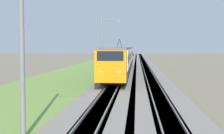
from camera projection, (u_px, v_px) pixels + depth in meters
The scene contains 8 objects.
ballast_main at pixel (124, 69), 55.71m from camera, with size 240.00×4.40×0.30m.
ballast_adjacent at pixel (146, 69), 55.39m from camera, with size 240.00×4.40×0.30m.
track_main at pixel (124, 69), 55.71m from camera, with size 240.00×1.57×0.45m.
track_adjacent at pixel (146, 69), 55.39m from camera, with size 240.00×1.57×0.45m.
grass_verge at pixel (90, 70), 56.20m from camera, with size 240.00×11.49×0.12m.
passenger_train at pixel (122, 58), 48.19m from camera, with size 42.39×2.90×5.14m.
catenary_mast_near at pixel (23, 33), 13.27m from camera, with size 0.22×2.56×9.09m.
catenary_mast_mid at pixel (102, 44), 43.16m from camera, with size 0.22×2.56×8.77m.
Camera 1 is at (-5.56, -2.29, 4.10)m, focal length 50.00 mm.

